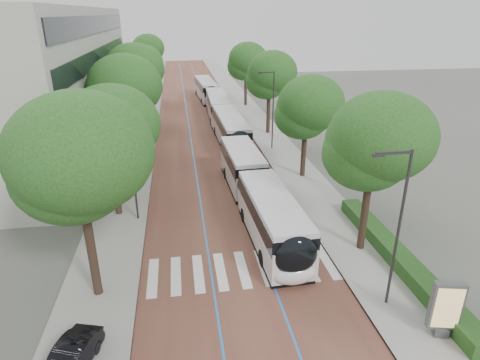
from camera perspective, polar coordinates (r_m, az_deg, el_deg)
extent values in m
plane|color=#51544C|center=(22.46, 0.28, -14.09)|extent=(160.00, 160.00, 0.00)
cube|color=brown|center=(59.37, -5.99, 9.47)|extent=(11.00, 140.00, 0.02)
cube|color=gray|center=(59.47, -13.31, 9.07)|extent=(4.00, 140.00, 0.12)
cube|color=gray|center=(60.19, 1.25, 9.82)|extent=(4.00, 140.00, 0.12)
cube|color=gray|center=(59.35, -11.47, 9.19)|extent=(0.20, 140.00, 0.14)
cube|color=gray|center=(59.90, -0.57, 9.76)|extent=(0.20, 140.00, 0.14)
cube|color=silver|center=(23.14, -12.29, -13.38)|extent=(0.55, 3.60, 0.01)
cube|color=silver|center=(23.07, -9.11, -13.23)|extent=(0.55, 3.60, 0.01)
cube|color=silver|center=(23.07, -5.93, -13.04)|extent=(0.55, 3.60, 0.01)
cube|color=silver|center=(23.14, -2.76, -12.81)|extent=(0.55, 3.60, 0.01)
cube|color=silver|center=(23.27, 0.37, -12.54)|extent=(0.55, 3.60, 0.01)
cube|color=silver|center=(23.47, 3.45, -12.25)|extent=(0.55, 3.60, 0.01)
cube|color=silver|center=(23.74, 6.47, -11.92)|extent=(0.55, 3.60, 0.01)
cube|color=silver|center=(24.06, 9.40, -11.58)|extent=(0.55, 3.60, 0.01)
cube|color=silver|center=(24.45, 12.25, -11.21)|extent=(0.55, 3.60, 0.01)
cube|color=blue|center=(59.31, -7.56, 9.40)|extent=(0.12, 126.00, 0.01)
cube|color=blue|center=(59.47, -4.44, 9.57)|extent=(0.12, 126.00, 0.01)
cube|color=#9B998F|center=(49.10, -29.35, 12.33)|extent=(18.00, 40.00, 14.00)
cube|color=black|center=(47.54, -18.07, 8.88)|extent=(0.12, 38.00, 1.60)
cube|color=black|center=(46.94, -18.55, 12.66)|extent=(0.12, 38.00, 1.60)
cube|color=black|center=(46.55, -19.06, 16.52)|extent=(0.12, 38.00, 1.60)
cube|color=black|center=(46.39, -19.55, 20.19)|extent=(0.12, 38.00, 1.60)
cube|color=#184317|center=(25.03, 21.67, -10.23)|extent=(1.20, 14.00, 0.80)
cylinder|color=#303033|center=(19.97, 21.57, -6.91)|extent=(0.14, 0.14, 8.00)
cube|color=#303033|center=(18.07, 21.12, 3.64)|extent=(1.70, 0.12, 0.12)
cube|color=#303033|center=(17.76, 19.12, 3.33)|extent=(0.50, 0.20, 0.10)
cylinder|color=#303033|center=(41.97, 4.72, 9.76)|extent=(0.14, 0.14, 8.00)
cube|color=#303033|center=(41.10, 3.77, 15.04)|extent=(1.70, 0.12, 0.12)
cube|color=#303033|center=(40.97, 2.78, 14.93)|extent=(0.50, 0.20, 0.10)
cylinder|color=#303033|center=(27.58, -15.07, 2.10)|extent=(0.14, 0.14, 8.00)
cylinder|color=black|center=(21.33, -20.32, -9.61)|extent=(0.44, 0.44, 5.11)
ellipsoid|color=#1E4416|center=(19.38, -22.16, 2.15)|extent=(6.42, 6.42, 5.46)
cylinder|color=black|center=(29.40, -17.22, -0.98)|extent=(0.44, 0.44, 4.31)
ellipsoid|color=#1E4416|center=(28.13, -18.14, 6.35)|extent=(6.30, 6.30, 5.35)
cylinder|color=black|center=(37.67, -15.62, 4.98)|extent=(0.44, 0.44, 5.06)
ellipsoid|color=#1E4416|center=(36.60, -16.38, 11.85)|extent=(6.31, 6.31, 5.36)
cylinder|color=black|center=(47.25, -14.45, 8.69)|extent=(0.44, 0.44, 5.19)
ellipsoid|color=#1E4416|center=(46.40, -15.03, 14.34)|extent=(6.35, 6.35, 5.40)
cylinder|color=black|center=(58.99, -13.52, 11.26)|extent=(0.44, 0.44, 4.77)
ellipsoid|color=#1E4416|center=(58.33, -13.92, 15.43)|extent=(5.50, 5.50, 4.67)
cylinder|color=black|center=(73.70, -12.79, 13.69)|extent=(0.44, 0.44, 5.23)
ellipsoid|color=#1E4416|center=(73.16, -13.13, 17.36)|extent=(5.43, 5.43, 4.62)
cylinder|color=black|center=(25.01, 17.27, -4.75)|extent=(0.44, 0.44, 4.72)
ellipsoid|color=#1E4416|center=(23.43, 18.47, 4.61)|extent=(5.80, 5.80, 4.93)
cylinder|color=black|center=(35.35, 9.03, 3.69)|extent=(0.44, 0.44, 4.23)
ellipsoid|color=#1E4416|center=(34.31, 9.42, 9.78)|extent=(5.51, 5.51, 4.68)
cylinder|color=black|center=(48.26, 4.04, 9.34)|extent=(0.44, 0.44, 4.72)
ellipsoid|color=#1E4416|center=(47.46, 4.19, 14.39)|extent=(5.65, 5.65, 4.80)
cylinder|color=black|center=(63.65, 0.80, 12.58)|extent=(0.44, 0.44, 4.58)
ellipsoid|color=#1E4416|center=(63.05, 0.82, 16.31)|extent=(5.87, 5.87, 4.99)
cylinder|color=black|center=(29.33, 1.98, -0.78)|extent=(2.33, 0.98, 2.30)
cube|color=silver|center=(25.10, 4.57, -6.44)|extent=(2.82, 9.44, 1.82)
cube|color=black|center=(24.57, 4.65, -4.12)|extent=(2.85, 9.25, 0.97)
cube|color=silver|center=(24.29, 4.70, -2.77)|extent=(2.76, 9.25, 0.31)
cube|color=black|center=(25.65, 4.49, -8.56)|extent=(2.76, 9.06, 0.35)
cube|color=silver|center=(33.43, 0.34, 1.30)|extent=(2.76, 7.82, 1.82)
cube|color=black|center=(33.04, 0.34, 3.15)|extent=(2.80, 7.67, 0.97)
cube|color=silver|center=(32.83, 0.35, 4.20)|extent=(2.71, 7.66, 0.31)
cube|color=black|center=(33.85, 0.33, -0.41)|extent=(2.70, 7.51, 0.35)
ellipsoid|color=black|center=(21.03, 7.91, -10.54)|extent=(2.39, 1.18, 2.28)
ellipsoid|color=silver|center=(21.63, 7.79, -13.14)|extent=(2.38, 1.08, 1.14)
cylinder|color=black|center=(23.36, 3.27, -11.02)|extent=(0.33, 1.01, 1.00)
cylinder|color=black|center=(23.94, 8.61, -10.35)|extent=(0.33, 1.01, 1.00)
cylinder|color=black|center=(35.06, -2.01, 0.99)|extent=(0.33, 1.01, 1.00)
cylinder|color=black|center=(35.45, 1.60, 1.25)|extent=(0.33, 1.01, 1.00)
cylinder|color=black|center=(27.86, 0.61, -5.02)|extent=(0.33, 1.01, 1.00)
cylinder|color=black|center=(28.35, 5.10, -4.60)|extent=(0.33, 1.01, 1.00)
cube|color=silver|center=(44.21, -1.40, 6.67)|extent=(2.82, 12.06, 1.82)
cube|color=black|center=(43.91, -1.42, 8.10)|extent=(2.85, 11.82, 0.97)
cube|color=silver|center=(43.75, -1.43, 8.92)|extent=(2.76, 11.82, 0.31)
cube|color=black|center=(44.52, -1.39, 5.33)|extent=(2.75, 11.58, 0.35)
ellipsoid|color=black|center=(38.47, -0.02, 5.37)|extent=(2.38, 1.16, 2.28)
ellipsoid|color=silver|center=(38.78, 0.00, 3.74)|extent=(2.38, 1.06, 1.14)
cylinder|color=black|center=(40.87, -2.15, 4.20)|extent=(0.33, 1.01, 1.00)
cylinder|color=black|center=(41.24, 0.96, 4.38)|extent=(0.33, 1.01, 1.00)
cylinder|color=black|center=(47.89, -3.47, 6.95)|extent=(0.33, 1.01, 1.00)
cylinder|color=black|center=(48.20, -0.78, 7.10)|extent=(0.33, 1.01, 1.00)
cube|color=silver|center=(55.92, -3.19, 10.06)|extent=(2.74, 12.05, 1.82)
cube|color=black|center=(55.68, -3.22, 11.20)|extent=(2.77, 11.81, 0.97)
cube|color=silver|center=(55.56, -3.23, 11.85)|extent=(2.68, 11.81, 0.31)
cube|color=black|center=(56.17, -3.17, 8.98)|extent=(2.68, 11.57, 0.35)
ellipsoid|color=black|center=(50.07, -2.64, 9.44)|extent=(2.37, 1.15, 2.28)
ellipsoid|color=silver|center=(50.30, -2.61, 8.17)|extent=(2.37, 1.05, 1.14)
cylinder|color=black|center=(52.53, -4.08, 8.35)|extent=(0.32, 1.01, 1.00)
cylinder|color=black|center=(52.71, -1.60, 8.45)|extent=(0.32, 1.01, 1.00)
cylinder|color=black|center=(59.71, -4.59, 10.08)|extent=(0.32, 1.01, 1.00)
cylinder|color=black|center=(59.88, -2.40, 10.17)|extent=(0.32, 1.01, 1.00)
cube|color=silver|center=(68.80, -4.83, 12.40)|extent=(3.23, 12.13, 1.82)
cube|color=black|center=(68.61, -4.86, 13.34)|extent=(3.25, 11.89, 0.97)
cube|color=silver|center=(68.51, -4.88, 13.86)|extent=(3.16, 11.89, 0.31)
cube|color=black|center=(69.00, -4.80, 11.51)|extent=(3.15, 11.65, 0.35)
ellipsoid|color=black|center=(62.97, -4.09, 12.15)|extent=(2.41, 1.24, 2.28)
ellipsoid|color=silver|center=(63.14, -4.06, 11.13)|extent=(2.41, 1.14, 1.14)
cylinder|color=black|center=(65.30, -5.36, 11.14)|extent=(0.36, 1.02, 1.00)
cylinder|color=black|center=(65.61, -3.36, 11.26)|extent=(0.36, 1.02, 1.00)
cylinder|color=black|center=(72.51, -6.14, 12.27)|extent=(0.36, 1.02, 1.00)
cylinder|color=black|center=(72.79, -4.33, 12.37)|extent=(0.36, 1.02, 1.00)
cube|color=#59595B|center=(21.12, 26.56, -18.60)|extent=(0.72, 0.64, 0.41)
cube|color=#59595B|center=(20.29, 27.26, -15.60)|extent=(1.38, 0.65, 2.37)
cube|color=tan|center=(20.15, 27.47, -15.93)|extent=(1.11, 0.27, 2.06)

